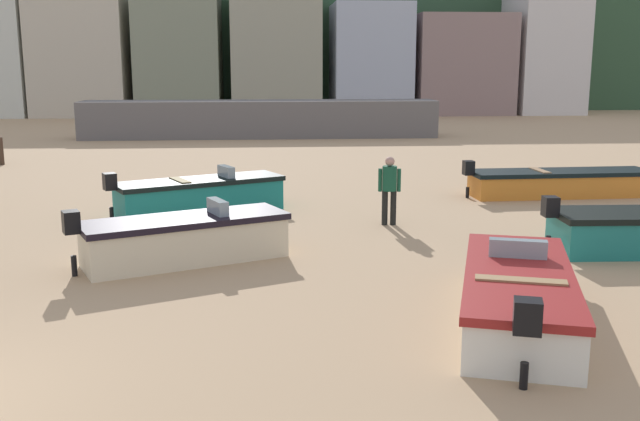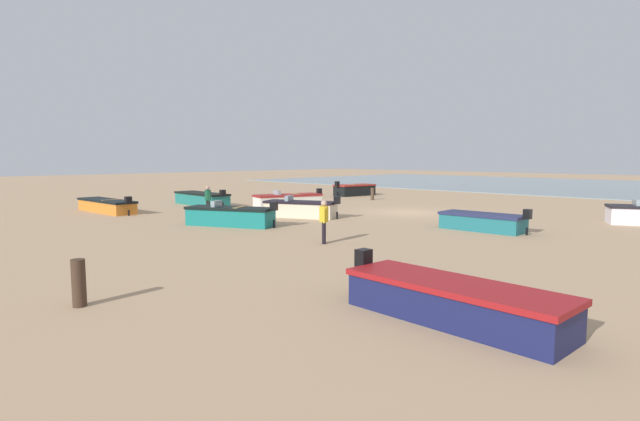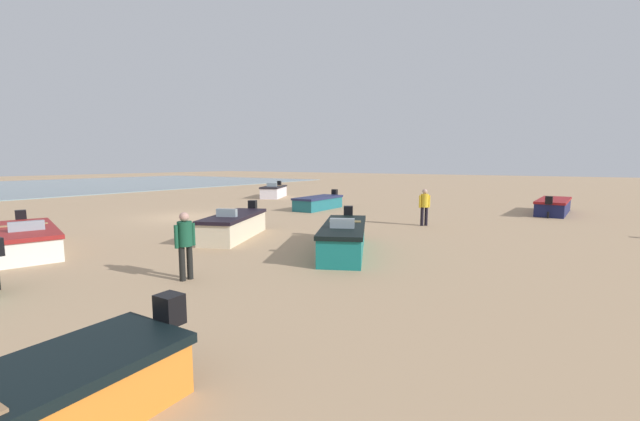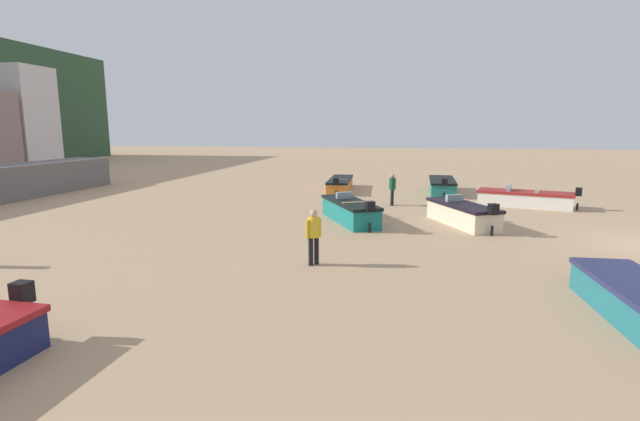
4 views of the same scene
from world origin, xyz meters
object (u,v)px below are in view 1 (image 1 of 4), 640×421
(boat_white_1, at_px, (518,295))
(boat_teal_3, at_px, (200,196))
(beach_walker_distant, at_px, (389,185))
(boat_cream_6, at_px, (185,239))
(boat_orange_2, at_px, (560,183))

(boat_white_1, relative_size, boat_teal_3, 1.09)
(boat_white_1, xyz_separation_m, beach_walker_distant, (-0.78, 6.60, 0.55))
(boat_white_1, distance_m, boat_teal_3, 9.86)
(boat_cream_6, height_order, beach_walker_distant, beach_walker_distant)
(boat_teal_3, distance_m, boat_cream_6, 4.59)
(boat_white_1, distance_m, boat_cream_6, 6.41)
(boat_orange_2, xyz_separation_m, boat_teal_3, (-10.11, -1.70, 0.08))
(boat_orange_2, bearing_deg, boat_cream_6, -59.92)
(boat_orange_2, distance_m, boat_teal_3, 10.25)
(boat_white_1, relative_size, boat_cream_6, 1.16)
(boat_orange_2, bearing_deg, beach_walker_distant, -60.71)
(boat_cream_6, bearing_deg, boat_orange_2, 98.40)
(boat_orange_2, bearing_deg, boat_teal_3, -82.56)
(boat_white_1, height_order, boat_orange_2, boat_white_1)
(boat_teal_3, xyz_separation_m, boat_cream_6, (0.11, -4.59, -0.01))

